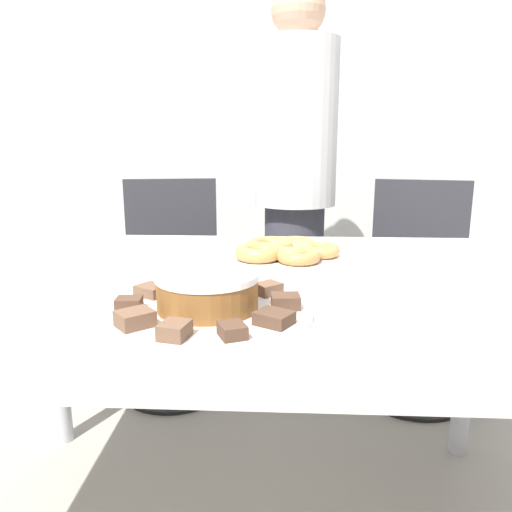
# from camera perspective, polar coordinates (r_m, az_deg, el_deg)

# --- Properties ---
(wall_back) EXTENTS (8.00, 0.05, 2.60)m
(wall_back) POSITION_cam_1_polar(r_m,az_deg,el_deg) (2.73, 1.38, 18.50)
(wall_back) COLOR silver
(wall_back) RESTS_ON ground_plane
(table) EXTENTS (1.50, 1.03, 0.74)m
(table) POSITION_cam_1_polar(r_m,az_deg,el_deg) (1.17, -0.93, -6.50)
(table) COLOR silver
(table) RESTS_ON ground_plane
(person_standing) EXTENTS (0.32, 0.32, 1.62)m
(person_standing) POSITION_cam_1_polar(r_m,az_deg,el_deg) (2.03, 4.49, 7.86)
(person_standing) COLOR #383842
(person_standing) RESTS_ON ground_plane
(office_chair_left) EXTENTS (0.51, 0.51, 0.88)m
(office_chair_left) POSITION_cam_1_polar(r_m,az_deg,el_deg) (2.15, -9.56, -4.09)
(office_chair_left) COLOR black
(office_chair_left) RESTS_ON ground_plane
(office_chair_right) EXTENTS (0.51, 0.51, 0.88)m
(office_chair_right) POSITION_cam_1_polar(r_m,az_deg,el_deg) (2.18, 18.00, -4.36)
(office_chair_right) COLOR black
(office_chair_right) RESTS_ON ground_plane
(plate_cake) EXTENTS (0.39, 0.39, 0.01)m
(plate_cake) POSITION_cam_1_polar(r_m,az_deg,el_deg) (0.92, -5.51, -6.30)
(plate_cake) COLOR white
(plate_cake) RESTS_ON table
(plate_donuts) EXTENTS (0.33, 0.33, 0.01)m
(plate_donuts) POSITION_cam_1_polar(r_m,az_deg,el_deg) (1.32, 3.83, -0.24)
(plate_donuts) COLOR white
(plate_donuts) RESTS_ON table
(frosted_cake) EXTENTS (0.19, 0.19, 0.07)m
(frosted_cake) POSITION_cam_1_polar(r_m,az_deg,el_deg) (0.91, -5.57, -3.97)
(frosted_cake) COLOR brown
(frosted_cake) RESTS_ON plate_cake
(lamington_0) EXTENTS (0.05, 0.04, 0.02)m
(lamington_0) POSITION_cam_1_polar(r_m,az_deg,el_deg) (0.94, -14.31, -5.30)
(lamington_0) COLOR #513828
(lamington_0) RESTS_ON plate_cake
(lamington_1) EXTENTS (0.07, 0.07, 0.03)m
(lamington_1) POSITION_cam_1_polar(r_m,az_deg,el_deg) (0.85, -13.66, -6.97)
(lamington_1) COLOR brown
(lamington_1) RESTS_ON plate_cake
(lamington_2) EXTENTS (0.05, 0.06, 0.03)m
(lamington_2) POSITION_cam_1_polar(r_m,az_deg,el_deg) (0.80, -9.29, -8.37)
(lamington_2) COLOR brown
(lamington_2) RESTS_ON plate_cake
(lamington_3) EXTENTS (0.05, 0.06, 0.02)m
(lamington_3) POSITION_cam_1_polar(r_m,az_deg,el_deg) (0.79, -2.86, -8.50)
(lamington_3) COLOR #513828
(lamington_3) RESTS_ON plate_cake
(lamington_4) EXTENTS (0.08, 0.07, 0.02)m
(lamington_4) POSITION_cam_1_polar(r_m,az_deg,el_deg) (0.84, 2.08, -7.11)
(lamington_4) COLOR #513828
(lamington_4) RESTS_ON plate_cake
(lamington_5) EXTENTS (0.06, 0.05, 0.02)m
(lamington_5) POSITION_cam_1_polar(r_m,az_deg,el_deg) (0.92, 3.39, -5.18)
(lamington_5) COLOR #513828
(lamington_5) RESTS_ON plate_cake
(lamington_6) EXTENTS (0.06, 0.06, 0.02)m
(lamington_6) POSITION_cam_1_polar(r_m,az_deg,el_deg) (1.00, 1.37, -3.74)
(lamington_6) COLOR brown
(lamington_6) RESTS_ON plate_cake
(lamington_7) EXTENTS (0.05, 0.06, 0.02)m
(lamington_7) POSITION_cam_1_polar(r_m,az_deg,el_deg) (1.05, -2.71, -2.96)
(lamington_7) COLOR #513828
(lamington_7) RESTS_ON plate_cake
(lamington_8) EXTENTS (0.07, 0.07, 0.02)m
(lamington_8) POSITION_cam_1_polar(r_m,az_deg,el_deg) (1.05, -7.53, -2.96)
(lamington_8) COLOR brown
(lamington_8) RESTS_ON plate_cake
(lamington_9) EXTENTS (0.07, 0.07, 0.02)m
(lamington_9) POSITION_cam_1_polar(r_m,az_deg,el_deg) (1.01, -11.83, -3.86)
(lamington_9) COLOR brown
(lamington_9) RESTS_ON plate_cake
(donut_0) EXTENTS (0.13, 0.13, 0.04)m
(donut_0) POSITION_cam_1_polar(r_m,az_deg,el_deg) (1.32, 3.84, 0.71)
(donut_0) COLOR tan
(donut_0) RESTS_ON plate_donuts
(donut_1) EXTENTS (0.11, 0.11, 0.03)m
(donut_1) POSITION_cam_1_polar(r_m,az_deg,el_deg) (1.33, 7.21, 0.67)
(donut_1) COLOR #D18E4C
(donut_1) RESTS_ON plate_donuts
(donut_2) EXTENTS (0.11, 0.11, 0.04)m
(donut_2) POSITION_cam_1_polar(r_m,az_deg,el_deg) (1.38, 4.61, 1.28)
(donut_2) COLOR #D18E4C
(donut_2) RESTS_ON plate_donuts
(donut_3) EXTENTS (0.13, 0.13, 0.04)m
(donut_3) POSITION_cam_1_polar(r_m,az_deg,el_deg) (1.35, 1.65, 1.11)
(donut_3) COLOR #C68447
(donut_3) RESTS_ON plate_donuts
(donut_4) EXTENTS (0.12, 0.12, 0.04)m
(donut_4) POSITION_cam_1_polar(r_m,az_deg,el_deg) (1.28, 0.24, 0.40)
(donut_4) COLOR #D18E4C
(donut_4) RESTS_ON plate_donuts
(donut_5) EXTENTS (0.11, 0.11, 0.03)m
(donut_5) POSITION_cam_1_polar(r_m,az_deg,el_deg) (1.26, 4.88, -0.02)
(donut_5) COLOR #C68447
(donut_5) RESTS_ON plate_donuts
(napkin) EXTENTS (0.15, 0.13, 0.01)m
(napkin) POSITION_cam_1_polar(r_m,az_deg,el_deg) (1.14, 17.25, -3.21)
(napkin) COLOR white
(napkin) RESTS_ON table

